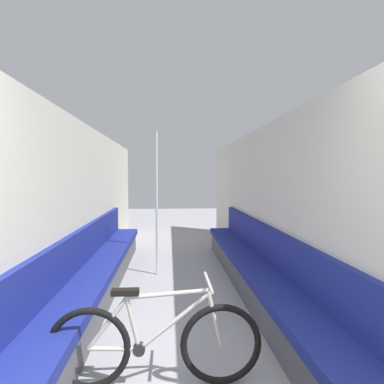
# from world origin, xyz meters

# --- Properties ---
(wall_left) EXTENTS (0.10, 10.09, 2.27)m
(wall_left) POSITION_xyz_m (-1.29, 3.45, 1.14)
(wall_left) COLOR beige
(wall_left) RESTS_ON ground
(wall_right) EXTENTS (0.10, 10.09, 2.27)m
(wall_right) POSITION_xyz_m (1.29, 3.45, 1.14)
(wall_right) COLOR beige
(wall_right) RESTS_ON ground
(bench_seat_row_left) EXTENTS (0.47, 5.50, 0.89)m
(bench_seat_row_left) POSITION_xyz_m (-1.03, 3.37, 0.29)
(bench_seat_row_left) COLOR #4C4C51
(bench_seat_row_left) RESTS_ON ground
(bench_seat_row_right) EXTENTS (0.47, 5.50, 0.89)m
(bench_seat_row_right) POSITION_xyz_m (1.03, 3.37, 0.29)
(bench_seat_row_right) COLOR #4C4C51
(bench_seat_row_right) RESTS_ON ground
(bicycle) EXTENTS (1.58, 0.46, 0.79)m
(bicycle) POSITION_xyz_m (-0.21, 1.38, 0.33)
(bicycle) COLOR black
(bicycle) RESTS_ON ground
(grab_pole_near) EXTENTS (0.08, 0.08, 2.25)m
(grab_pole_near) POSITION_xyz_m (-0.30, 4.28, 1.10)
(grab_pole_near) COLOR gray
(grab_pole_near) RESTS_ON ground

